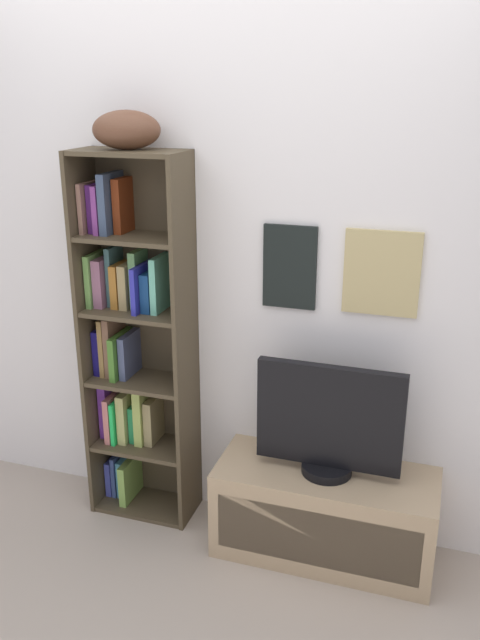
{
  "coord_description": "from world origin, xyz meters",
  "views": [
    {
      "loc": [
        0.95,
        -1.58,
        2.01
      ],
      "look_at": [
        0.16,
        0.85,
        1.1
      ],
      "focal_mm": 37.11,
      "sensor_mm": 36.0,
      "label": 1
    }
  ],
  "objects": [
    {
      "name": "bookshelf",
      "position": [
        -0.42,
        1.0,
        0.87
      ],
      "size": [
        0.5,
        0.26,
        1.75
      ],
      "color": "#473B29",
      "rests_on": "ground"
    },
    {
      "name": "football",
      "position": [
        -0.37,
        0.97,
        1.83
      ],
      "size": [
        0.32,
        0.24,
        0.16
      ],
      "primitive_type": "ellipsoid",
      "rotation": [
        0.0,
        0.0,
        0.31
      ],
      "color": "brown",
      "rests_on": "bookshelf"
    },
    {
      "name": "tv_stand",
      "position": [
        0.54,
        0.9,
        0.21
      ],
      "size": [
        0.96,
        0.39,
        0.42
      ],
      "color": "tan",
      "rests_on": "ground"
    },
    {
      "name": "back_wall",
      "position": [
        0.0,
        1.13,
        1.22
      ],
      "size": [
        4.8,
        0.08,
        2.43
      ],
      "color": "silver",
      "rests_on": "ground"
    },
    {
      "name": "television",
      "position": [
        0.54,
        0.9,
        0.66
      ],
      "size": [
        0.62,
        0.22,
        0.5
      ],
      "color": "black",
      "rests_on": "tv_stand"
    }
  ]
}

